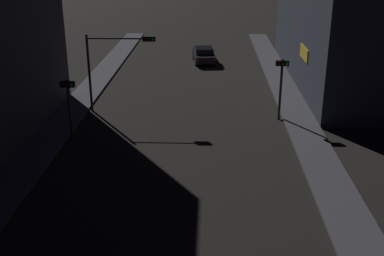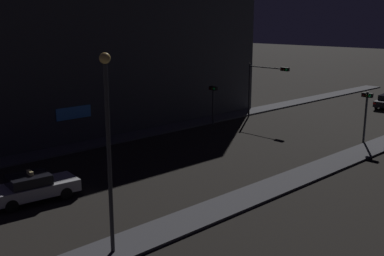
{
  "view_description": "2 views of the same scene",
  "coord_description": "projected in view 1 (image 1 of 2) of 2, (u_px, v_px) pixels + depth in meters",
  "views": [
    {
      "loc": [
        1.7,
        3.79,
        10.53
      ],
      "look_at": [
        0.98,
        22.81,
        3.17
      ],
      "focal_mm": 45.18,
      "sensor_mm": 36.0,
      "label": 1
    },
    {
      "loc": [
        21.76,
        0.28,
        8.98
      ],
      "look_at": [
        1.09,
        19.73,
        2.37
      ],
      "focal_mm": 43.25,
      "sensor_mm": 36.0,
      "label": 2
    }
  ],
  "objects": [
    {
      "name": "traffic_light_overhead",
      "position": [
        115.0,
        56.0,
        30.78
      ],
      "size": [
        4.44,
        0.41,
        5.08
      ],
      "color": "#2D2D33",
      "rests_on": "ground_plane"
    },
    {
      "name": "sidewalk_left",
      "position": [
        56.0,
        130.0,
        28.64
      ],
      "size": [
        2.05,
        64.25,
        0.14
      ],
      "primitive_type": "cube",
      "color": "#424247",
      "rests_on": "ground_plane"
    },
    {
      "name": "far_car",
      "position": [
        204.0,
        55.0,
        44.83
      ],
      "size": [
        2.31,
        4.63,
        1.42
      ],
      "color": "black",
      "rests_on": "ground_plane"
    },
    {
      "name": "sidewalk_right",
      "position": [
        306.0,
        134.0,
        28.12
      ],
      "size": [
        2.05,
        64.25,
        0.14
      ],
      "primitive_type": "cube",
      "color": "#424247",
      "rests_on": "ground_plane"
    },
    {
      "name": "traffic_light_right_kerb",
      "position": [
        281.0,
        77.0,
        29.61
      ],
      "size": [
        0.8,
        0.41,
        3.88
      ],
      "color": "#2D2D33",
      "rests_on": "ground_plane"
    },
    {
      "name": "traffic_light_left_kerb",
      "position": [
        68.0,
        97.0,
        26.7
      ],
      "size": [
        0.8,
        0.42,
        3.48
      ],
      "color": "#2D2D33",
      "rests_on": "ground_plane"
    }
  ]
}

